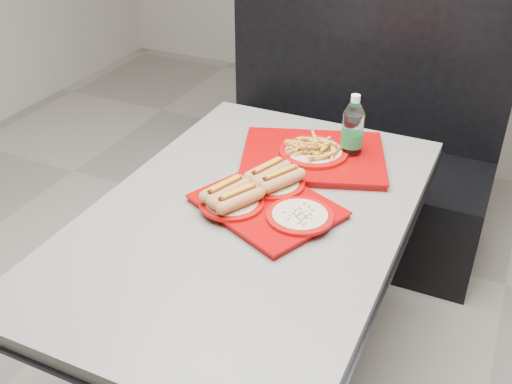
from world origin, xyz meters
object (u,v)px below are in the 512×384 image
at_px(booth_bench, 349,156).
at_px(water_bottle, 352,132).
at_px(tray_near, 264,198).
at_px(tray_far, 313,154).
at_px(diner_table, 249,255).

bearing_deg(booth_bench, water_bottle, -74.67).
bearing_deg(tray_near, tray_far, 84.15).
bearing_deg(tray_far, tray_near, -95.85).
bearing_deg(tray_far, diner_table, -99.94).
bearing_deg(water_bottle, diner_table, -112.01).
xyz_separation_m(diner_table, booth_bench, (0.00, 1.09, -0.18)).
xyz_separation_m(diner_table, water_bottle, (0.18, 0.44, 0.27)).
xyz_separation_m(tray_near, tray_far, (0.03, 0.34, -0.00)).
bearing_deg(tray_near, diner_table, -127.86).
xyz_separation_m(tray_near, water_bottle, (0.15, 0.40, 0.07)).
relative_size(diner_table, booth_bench, 1.05).
relative_size(tray_near, water_bottle, 2.08).
xyz_separation_m(booth_bench, tray_near, (0.03, -1.05, 0.38)).
bearing_deg(diner_table, tray_near, 52.14).
bearing_deg(booth_bench, diner_table, -90.00).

